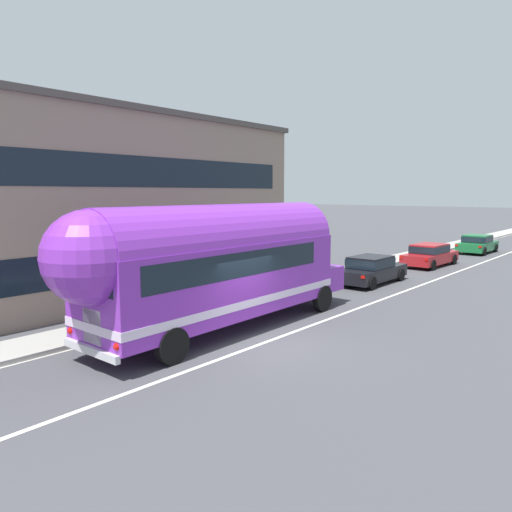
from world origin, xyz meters
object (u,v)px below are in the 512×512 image
painted_bus (213,262)px  car_second (430,254)px  car_third (477,243)px  car_lead (371,269)px

painted_bus → car_second: bearing=90.5°
painted_bus → car_third: size_ratio=2.79×
car_third → car_second: bearing=-91.6°
painted_bus → car_second: painted_bus is taller
painted_bus → car_second: size_ratio=2.52×
car_lead → car_third: same height
car_lead → car_second: same height
painted_bus → car_third: (0.08, 27.39, -1.57)m
car_third → car_lead: bearing=-91.0°
painted_bus → car_lead: 11.19m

